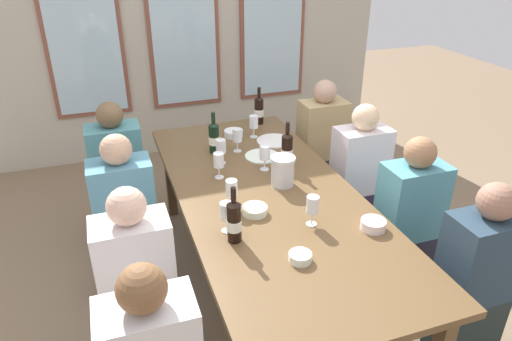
{
  "coord_description": "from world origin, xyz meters",
  "views": [
    {
      "loc": [
        -0.87,
        -2.31,
        2.16
      ],
      "look_at": [
        0.0,
        0.22,
        0.79
      ],
      "focal_mm": 32.72,
      "sensor_mm": 36.0,
      "label": 1
    }
  ],
  "objects_px": {
    "white_plate_1": "(274,141)",
    "seated_person_1": "(321,147)",
    "wine_glass_2": "(232,189)",
    "wine_glass_1": "(313,206)",
    "seated_person_5": "(475,282)",
    "tasting_bowl_0": "(255,210)",
    "wine_glass_7": "(254,123)",
    "wine_bottle_0": "(259,110)",
    "dining_table": "(267,202)",
    "seated_person_0": "(119,177)",
    "wine_bottle_1": "(287,150)",
    "tasting_bowl_2": "(300,257)",
    "seated_person_2": "(126,219)",
    "wine_glass_0": "(237,136)",
    "seated_person_7": "(408,223)",
    "white_plate_0": "(262,156)",
    "wine_glass_6": "(221,147)",
    "seated_person_6": "(138,287)",
    "wine_glass_4": "(265,153)",
    "metal_pitcher": "(283,171)",
    "wine_bottle_3": "(214,137)",
    "tasting_bowl_1": "(234,133)",
    "wine_glass_3": "(226,212)",
    "wine_bottle_2": "(234,221)",
    "tasting_bowl_3": "(373,225)",
    "wine_glass_5": "(219,161)",
    "seated_person_3": "(358,180)"
  },
  "relations": [
    {
      "from": "wine_glass_5",
      "to": "seated_person_0",
      "type": "height_order",
      "value": "seated_person_0"
    },
    {
      "from": "wine_bottle_1",
      "to": "seated_person_2",
      "type": "bearing_deg",
      "value": 178.58
    },
    {
      "from": "metal_pitcher",
      "to": "tasting_bowl_1",
      "type": "height_order",
      "value": "metal_pitcher"
    },
    {
      "from": "wine_glass_7",
      "to": "seated_person_2",
      "type": "xyz_separation_m",
      "value": [
        -1.04,
        -0.53,
        -0.33
      ]
    },
    {
      "from": "wine_glass_4",
      "to": "wine_glass_7",
      "type": "relative_size",
      "value": 1.0
    },
    {
      "from": "tasting_bowl_1",
      "to": "seated_person_0",
      "type": "relative_size",
      "value": 0.13
    },
    {
      "from": "wine_glass_6",
      "to": "seated_person_2",
      "type": "distance_m",
      "value": 0.78
    },
    {
      "from": "metal_pitcher",
      "to": "wine_bottle_0",
      "type": "xyz_separation_m",
      "value": [
        0.21,
        1.05,
        0.02
      ]
    },
    {
      "from": "wine_bottle_2",
      "to": "wine_glass_7",
      "type": "height_order",
      "value": "wine_bottle_2"
    },
    {
      "from": "dining_table",
      "to": "seated_person_0",
      "type": "distance_m",
      "value": 1.27
    },
    {
      "from": "wine_bottle_2",
      "to": "wine_glass_4",
      "type": "bearing_deg",
      "value": 59.17
    },
    {
      "from": "white_plate_0",
      "to": "tasting_bowl_3",
      "type": "bearing_deg",
      "value": -76.16
    },
    {
      "from": "wine_bottle_0",
      "to": "seated_person_5",
      "type": "bearing_deg",
      "value": -75.93
    },
    {
      "from": "dining_table",
      "to": "wine_glass_3",
      "type": "distance_m",
      "value": 0.5
    },
    {
      "from": "wine_bottle_1",
      "to": "tasting_bowl_2",
      "type": "xyz_separation_m",
      "value": [
        -0.33,
        -0.97,
        -0.1
      ]
    },
    {
      "from": "wine_glass_3",
      "to": "white_plate_0",
      "type": "bearing_deg",
      "value": 58.75
    },
    {
      "from": "metal_pitcher",
      "to": "tasting_bowl_0",
      "type": "xyz_separation_m",
      "value": [
        -0.28,
        -0.27,
        -0.07
      ]
    },
    {
      "from": "seated_person_7",
      "to": "seated_person_3",
      "type": "bearing_deg",
      "value": 90.0
    },
    {
      "from": "tasting_bowl_0",
      "to": "seated_person_1",
      "type": "distance_m",
      "value": 1.52
    },
    {
      "from": "dining_table",
      "to": "wine_glass_4",
      "type": "distance_m",
      "value": 0.37
    },
    {
      "from": "wine_glass_7",
      "to": "seated_person_5",
      "type": "height_order",
      "value": "seated_person_5"
    },
    {
      "from": "wine_bottle_1",
      "to": "wine_glass_2",
      "type": "height_order",
      "value": "wine_bottle_1"
    },
    {
      "from": "wine_glass_3",
      "to": "seated_person_5",
      "type": "distance_m",
      "value": 1.36
    },
    {
      "from": "tasting_bowl_2",
      "to": "white_plate_1",
      "type": "bearing_deg",
      "value": 73.88
    },
    {
      "from": "wine_glass_1",
      "to": "seated_person_7",
      "type": "relative_size",
      "value": 0.16
    },
    {
      "from": "white_plate_1",
      "to": "wine_bottle_0",
      "type": "relative_size",
      "value": 0.89
    },
    {
      "from": "wine_glass_0",
      "to": "white_plate_1",
      "type": "bearing_deg",
      "value": 13.7
    },
    {
      "from": "white_plate_0",
      "to": "wine_glass_4",
      "type": "relative_size",
      "value": 1.42
    },
    {
      "from": "white_plate_1",
      "to": "seated_person_1",
      "type": "bearing_deg",
      "value": 22.72
    },
    {
      "from": "wine_bottle_1",
      "to": "wine_glass_4",
      "type": "relative_size",
      "value": 1.84
    },
    {
      "from": "seated_person_1",
      "to": "seated_person_7",
      "type": "bearing_deg",
      "value": -90.0
    },
    {
      "from": "wine_glass_3",
      "to": "seated_person_3",
      "type": "xyz_separation_m",
      "value": [
        1.18,
        0.63,
        -0.34
      ]
    },
    {
      "from": "metal_pitcher",
      "to": "tasting_bowl_3",
      "type": "bearing_deg",
      "value": -66.08
    },
    {
      "from": "white_plate_0",
      "to": "tasting_bowl_2",
      "type": "xyz_separation_m",
      "value": [
        -0.22,
        -1.17,
        0.02
      ]
    },
    {
      "from": "wine_bottle_0",
      "to": "seated_person_6",
      "type": "height_order",
      "value": "seated_person_6"
    },
    {
      "from": "wine_glass_1",
      "to": "wine_glass_6",
      "type": "height_order",
      "value": "same"
    },
    {
      "from": "wine_glass_1",
      "to": "seated_person_5",
      "type": "height_order",
      "value": "seated_person_5"
    },
    {
      "from": "seated_person_7",
      "to": "wine_bottle_3",
      "type": "bearing_deg",
      "value": 135.39
    },
    {
      "from": "seated_person_6",
      "to": "wine_glass_0",
      "type": "bearing_deg",
      "value": 49.66
    },
    {
      "from": "wine_glass_2",
      "to": "seated_person_3",
      "type": "xyz_separation_m",
      "value": [
        1.09,
        0.4,
        -0.33
      ]
    },
    {
      "from": "dining_table",
      "to": "wine_glass_1",
      "type": "distance_m",
      "value": 0.45
    },
    {
      "from": "metal_pitcher",
      "to": "seated_person_2",
      "type": "xyz_separation_m",
      "value": [
        -0.96,
        0.26,
        -0.31
      ]
    },
    {
      "from": "wine_glass_0",
      "to": "wine_bottle_2",
      "type": "bearing_deg",
      "value": -107.8
    },
    {
      "from": "seated_person_0",
      "to": "metal_pitcher",
      "type": "bearing_deg",
      "value": -42.08
    },
    {
      "from": "white_plate_1",
      "to": "wine_glass_2",
      "type": "relative_size",
      "value": 1.56
    },
    {
      "from": "wine_bottle_0",
      "to": "wine_glass_4",
      "type": "bearing_deg",
      "value": -106.81
    },
    {
      "from": "tasting_bowl_1",
      "to": "seated_person_5",
      "type": "bearing_deg",
      "value": -66.56
    },
    {
      "from": "metal_pitcher",
      "to": "seated_person_6",
      "type": "distance_m",
      "value": 1.1
    },
    {
      "from": "wine_bottle_3",
      "to": "wine_glass_2",
      "type": "bearing_deg",
      "value": -97.06
    },
    {
      "from": "tasting_bowl_0",
      "to": "seated_person_2",
      "type": "height_order",
      "value": "seated_person_2"
    }
  ]
}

